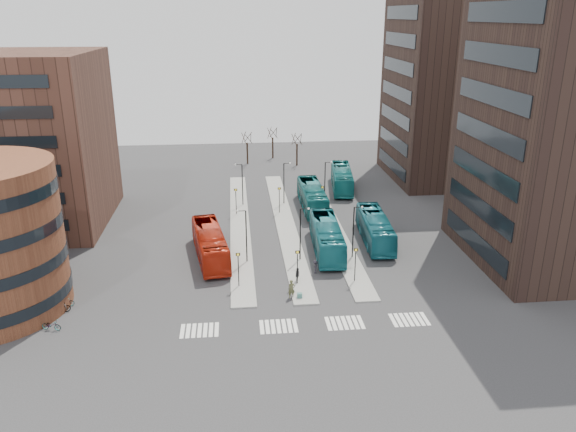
{
  "coord_description": "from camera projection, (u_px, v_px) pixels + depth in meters",
  "views": [
    {
      "loc": [
        -4.45,
        -39.67,
        26.32
      ],
      "look_at": [
        1.33,
        19.05,
        5.0
      ],
      "focal_mm": 35.0,
      "sensor_mm": 36.0,
      "label": 1
    }
  ],
  "objects": [
    {
      "name": "bicycle_far",
      "position": [
        65.0,
        302.0,
        53.44
      ],
      "size": [
        1.75,
        0.66,
        0.91
      ],
      "primitive_type": "imported",
      "rotation": [
        0.0,
        0.0,
        1.6
      ],
      "color": "gray",
      "rests_on": "ground"
    },
    {
      "name": "commuter_a",
      "position": [
        202.0,
        263.0,
        60.73
      ],
      "size": [
        0.85,
        0.68,
        1.69
      ],
      "primitive_type": "imported",
      "rotation": [
        0.0,
        0.0,
        3.09
      ],
      "color": "black",
      "rests_on": "ground"
    },
    {
      "name": "island_right",
      "position": [
        329.0,
        221.0,
        75.27
      ],
      "size": [
        2.5,
        45.0,
        0.15
      ],
      "primitive_type": "cube",
      "color": "gray",
      "rests_on": "ground"
    },
    {
      "name": "office_block",
      "position": [
        1.0,
        141.0,
        71.42
      ],
      "size": [
        25.0,
        20.12,
        22.0
      ],
      "color": "#4D2E24",
      "rests_on": "ground"
    },
    {
      "name": "bicycle_mid",
      "position": [
        61.0,
        308.0,
        52.15
      ],
      "size": [
        1.8,
        1.15,
        1.05
      ],
      "primitive_type": "imported",
      "rotation": [
        0.0,
        0.0,
        1.98
      ],
      "color": "gray",
      "rests_on": "ground"
    },
    {
      "name": "teal_bus_b",
      "position": [
        312.0,
        197.0,
        79.77
      ],
      "size": [
        3.0,
        12.74,
        3.55
      ],
      "primitive_type": "imported",
      "rotation": [
        0.0,
        0.0,
        -0.0
      ],
      "color": "#146465",
      "rests_on": "ground"
    },
    {
      "name": "island_mid",
      "position": [
        285.0,
        223.0,
        74.72
      ],
      "size": [
        2.5,
        45.0,
        0.15
      ],
      "primitive_type": "cube",
      "color": "gray",
      "rests_on": "ground"
    },
    {
      "name": "teal_bus_a",
      "position": [
        327.0,
        237.0,
        65.49
      ],
      "size": [
        3.58,
        12.85,
        3.54
      ],
      "primitive_type": "imported",
      "rotation": [
        0.0,
        0.0,
        -0.05
      ],
      "color": "#166771",
      "rests_on": "ground"
    },
    {
      "name": "crosswalk_stripes",
      "position": [
        309.0,
        325.0,
        50.38
      ],
      "size": [
        22.35,
        2.4,
        0.01
      ],
      "color": "silver",
      "rests_on": "ground"
    },
    {
      "name": "commuter_b",
      "position": [
        297.0,
        275.0,
        58.09
      ],
      "size": [
        0.77,
        1.04,
        1.64
      ],
      "primitive_type": "imported",
      "rotation": [
        0.0,
        0.0,
        1.13
      ],
      "color": "black",
      "rests_on": "ground"
    },
    {
      "name": "tower_far",
      "position": [
        457.0,
        88.0,
        91.13
      ],
      "size": [
        20.12,
        20.0,
        30.0
      ],
      "color": "black",
      "rests_on": "ground"
    },
    {
      "name": "suitcase",
      "position": [
        300.0,
        296.0,
        54.85
      ],
      "size": [
        0.51,
        0.41,
        0.61
      ],
      "primitive_type": "cube",
      "rotation": [
        0.0,
        0.0,
        -0.05
      ],
      "color": "navy",
      "rests_on": "ground"
    },
    {
      "name": "commuter_c",
      "position": [
        315.0,
        267.0,
        60.16
      ],
      "size": [
        0.6,
        0.99,
        1.49
      ],
      "primitive_type": "imported",
      "rotation": [
        0.0,
        0.0,
        4.66
      ],
      "color": "black",
      "rests_on": "ground"
    },
    {
      "name": "red_bus",
      "position": [
        210.0,
        244.0,
        63.55
      ],
      "size": [
        4.84,
        12.87,
        3.5
      ],
      "primitive_type": "imported",
      "rotation": [
        0.0,
        0.0,
        0.15
      ],
      "color": "#B1210D",
      "rests_on": "ground"
    },
    {
      "name": "teal_bus_c",
      "position": [
        375.0,
        228.0,
        68.2
      ],
      "size": [
        3.64,
        12.49,
        3.44
      ],
      "primitive_type": "imported",
      "rotation": [
        0.0,
        0.0,
        -0.06
      ],
      "color": "#16626F",
      "rests_on": "ground"
    },
    {
      "name": "island_left",
      "position": [
        240.0,
        224.0,
        74.17
      ],
      "size": [
        2.5,
        45.0,
        0.15
      ],
      "primitive_type": "cube",
      "color": "gray",
      "rests_on": "ground"
    },
    {
      "name": "lamp_posts",
      "position": [
        291.0,
        202.0,
        71.71
      ],
      "size": [
        14.04,
        20.24,
        6.12
      ],
      "color": "black",
      "rests_on": "ground"
    },
    {
      "name": "teal_bus_d",
      "position": [
        342.0,
        179.0,
        88.75
      ],
      "size": [
        4.53,
        12.76,
        3.48
      ],
      "primitive_type": "imported",
      "rotation": [
        0.0,
        0.0,
        -0.13
      ],
      "color": "#167071",
      "rests_on": "ground"
    },
    {
      "name": "bare_trees",
      "position": [
        272.0,
        148.0,
        104.45
      ],
      "size": [
        10.97,
        8.14,
        5.9
      ],
      "color": "black",
      "rests_on": "ground"
    },
    {
      "name": "bicycle_near",
      "position": [
        51.0,
        325.0,
        49.4
      ],
      "size": [
        1.87,
        1.03,
        0.93
      ],
      "primitive_type": "imported",
      "rotation": [
        0.0,
        0.0,
        1.32
      ],
      "color": "gray",
      "rests_on": "ground"
    },
    {
      "name": "sign_poles",
      "position": [
        287.0,
        225.0,
        67.34
      ],
      "size": [
        12.45,
        22.12,
        3.65
      ],
      "color": "black",
      "rests_on": "ground"
    },
    {
      "name": "ground",
      "position": [
        295.0,
        351.0,
        46.48
      ],
      "size": [
        160.0,
        160.0,
        0.0
      ],
      "primitive_type": "plane",
      "color": "#2A2A2D",
      "rests_on": "ground"
    },
    {
      "name": "traveller",
      "position": [
        292.0,
        289.0,
        54.85
      ],
      "size": [
        0.75,
        0.54,
        1.9
      ],
      "primitive_type": "imported",
      "rotation": [
        0.0,
        0.0,
        0.13
      ],
      "color": "#494B2D",
      "rests_on": "ground"
    }
  ]
}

